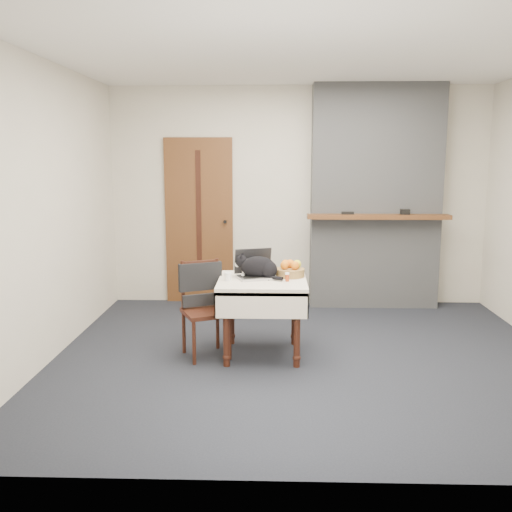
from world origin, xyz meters
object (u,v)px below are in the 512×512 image
(cream_jar, at_px, (228,277))
(pill_bottle, at_px, (287,277))
(chair, at_px, (203,295))
(fruit_basket, at_px, (290,270))
(laptop, at_px, (255,270))
(cat, at_px, (259,267))
(door, at_px, (199,221))
(side_table, at_px, (262,292))

(cream_jar, height_order, pill_bottle, pill_bottle)
(pill_bottle, height_order, chair, chair)
(cream_jar, bearing_deg, fruit_basket, 18.73)
(pill_bottle, distance_m, fruit_basket, 0.21)
(laptop, distance_m, cream_jar, 0.28)
(fruit_basket, bearing_deg, laptop, -172.68)
(cat, height_order, fruit_basket, cat)
(door, height_order, pill_bottle, door)
(pill_bottle, height_order, fruit_basket, fruit_basket)
(fruit_basket, bearing_deg, side_table, -152.16)
(cat, bearing_deg, pill_bottle, -16.82)
(door, xyz_separation_m, laptop, (0.74, -1.83, -0.24))
(door, height_order, chair, door)
(cream_jar, bearing_deg, cat, 22.27)
(laptop, relative_size, cat, 0.93)
(cat, distance_m, chair, 0.56)
(door, height_order, laptop, door)
(door, bearing_deg, cream_jar, -75.64)
(fruit_basket, bearing_deg, cat, -164.81)
(laptop, xyz_separation_m, pill_bottle, (0.28, -0.17, -0.02))
(chair, bearing_deg, door, 73.67)
(door, relative_size, laptop, 4.84)
(chair, bearing_deg, side_table, -26.89)
(laptop, distance_m, cat, 0.06)
(laptop, distance_m, chair, 0.52)
(door, height_order, fruit_basket, door)
(door, bearing_deg, chair, -81.89)
(door, xyz_separation_m, fruit_basket, (1.06, -1.79, -0.24))
(side_table, bearing_deg, fruit_basket, 27.84)
(door, bearing_deg, pill_bottle, -62.85)
(fruit_basket, bearing_deg, door, 120.57)
(chair, bearing_deg, fruit_basket, -16.54)
(laptop, bearing_deg, fruit_basket, -10.62)
(laptop, bearing_deg, pill_bottle, -48.85)
(laptop, bearing_deg, door, 94.13)
(door, relative_size, cream_jar, 28.68)
(pill_bottle, xyz_separation_m, fruit_basket, (0.03, 0.21, 0.02))
(laptop, height_order, cat, laptop)
(pill_bottle, relative_size, chair, 0.09)
(side_table, distance_m, cat, 0.22)
(side_table, distance_m, laptop, 0.21)
(door, bearing_deg, fruit_basket, -59.43)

